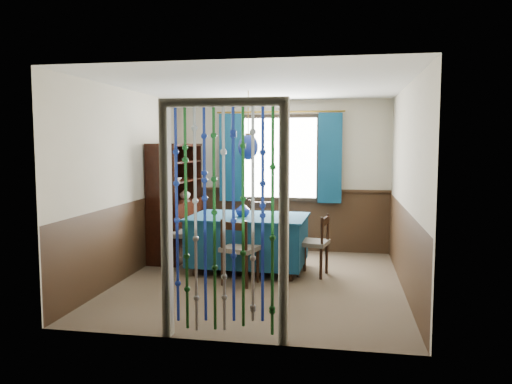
% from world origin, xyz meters
% --- Properties ---
extents(floor, '(4.00, 4.00, 0.00)m').
position_xyz_m(floor, '(0.00, 0.00, 0.00)').
color(floor, brown).
rests_on(floor, ground).
extents(ceiling, '(4.00, 4.00, 0.00)m').
position_xyz_m(ceiling, '(0.00, 0.00, 2.50)').
color(ceiling, silver).
rests_on(ceiling, ground).
extents(wall_back, '(3.60, 0.00, 3.60)m').
position_xyz_m(wall_back, '(0.00, 2.00, 1.25)').
color(wall_back, '#BAB098').
rests_on(wall_back, ground).
extents(wall_front, '(3.60, 0.00, 3.60)m').
position_xyz_m(wall_front, '(0.00, -2.00, 1.25)').
color(wall_front, '#BAB098').
rests_on(wall_front, ground).
extents(wall_left, '(0.00, 4.00, 4.00)m').
position_xyz_m(wall_left, '(-1.80, 0.00, 1.25)').
color(wall_left, '#BAB098').
rests_on(wall_left, ground).
extents(wall_right, '(0.00, 4.00, 4.00)m').
position_xyz_m(wall_right, '(1.80, 0.00, 1.25)').
color(wall_right, '#BAB098').
rests_on(wall_right, ground).
extents(wainscot_back, '(3.60, 0.00, 3.60)m').
position_xyz_m(wainscot_back, '(0.00, 1.99, 0.50)').
color(wainscot_back, '#342214').
rests_on(wainscot_back, ground).
extents(wainscot_front, '(3.60, 0.00, 3.60)m').
position_xyz_m(wainscot_front, '(0.00, -1.99, 0.50)').
color(wainscot_front, '#342214').
rests_on(wainscot_front, ground).
extents(wainscot_left, '(0.00, 4.00, 4.00)m').
position_xyz_m(wainscot_left, '(-1.79, 0.00, 0.50)').
color(wainscot_left, '#342214').
rests_on(wainscot_left, ground).
extents(wainscot_right, '(0.00, 4.00, 4.00)m').
position_xyz_m(wainscot_right, '(1.79, 0.00, 0.50)').
color(wainscot_right, '#342214').
rests_on(wainscot_right, ground).
extents(window, '(1.32, 0.12, 1.42)m').
position_xyz_m(window, '(0.00, 1.95, 1.55)').
color(window, black).
rests_on(window, wall_back).
extents(doorway, '(1.16, 0.12, 2.18)m').
position_xyz_m(doorway, '(0.00, -1.94, 1.05)').
color(doorway, silver).
rests_on(doorway, ground).
extents(dining_table, '(1.65, 1.17, 0.78)m').
position_xyz_m(dining_table, '(-0.26, 0.53, 0.45)').
color(dining_table, navy).
rests_on(dining_table, floor).
extents(chair_near, '(0.51, 0.50, 0.85)m').
position_xyz_m(chair_near, '(-0.24, -0.17, 0.45)').
color(chair_near, black).
rests_on(chair_near, floor).
extents(chair_far, '(0.47, 0.45, 0.90)m').
position_xyz_m(chair_far, '(-0.22, 1.30, 0.48)').
color(chair_far, black).
rests_on(chair_far, floor).
extents(chair_left, '(0.50, 0.52, 0.92)m').
position_xyz_m(chair_left, '(-1.23, 0.53, 0.49)').
color(chair_left, black).
rests_on(chair_left, floor).
extents(chair_right, '(0.46, 0.48, 0.83)m').
position_xyz_m(chair_right, '(0.68, 0.44, 0.44)').
color(chair_right, black).
rests_on(chair_right, floor).
extents(sideboard, '(0.50, 1.37, 1.79)m').
position_xyz_m(sideboard, '(-1.54, 1.20, 0.62)').
color(sideboard, black).
rests_on(sideboard, floor).
extents(pendant_lamp, '(0.28, 0.28, 0.94)m').
position_xyz_m(pendant_lamp, '(-0.26, 0.53, 1.74)').
color(pendant_lamp, olive).
rests_on(pendant_lamp, ceiling).
extents(vase_table, '(0.19, 0.19, 0.19)m').
position_xyz_m(vase_table, '(-0.32, 0.45, 0.87)').
color(vase_table, navy).
rests_on(vase_table, dining_table).
extents(bowl_shelf, '(0.26, 0.26, 0.05)m').
position_xyz_m(bowl_shelf, '(-1.48, 0.97, 1.25)').
color(bowl_shelf, beige).
rests_on(bowl_shelf, sideboard).
extents(vase_sideboard, '(0.20, 0.20, 0.20)m').
position_xyz_m(vase_sideboard, '(-1.48, 1.46, 0.99)').
color(vase_sideboard, beige).
rests_on(vase_sideboard, sideboard).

